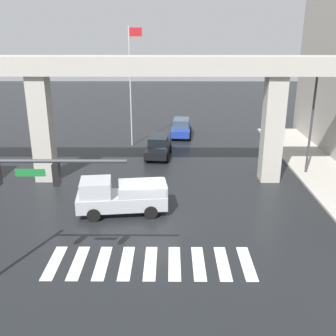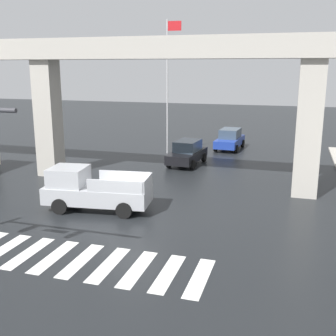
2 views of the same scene
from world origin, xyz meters
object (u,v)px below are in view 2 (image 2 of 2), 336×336
at_px(flagpole, 168,78).
at_px(sedan_blue, 230,139).
at_px(sedan_black, 187,153).
at_px(pickup_truck, 92,190).

bearing_deg(flagpole, sedan_blue, 35.89).
relative_size(sedan_black, sedan_blue, 1.01).
relative_size(pickup_truck, flagpole, 0.51).
distance_m(sedan_blue, flagpole, 7.50).
bearing_deg(sedan_blue, sedan_black, -107.39).
xyz_separation_m(pickup_truck, sedan_blue, (4.13, 17.34, -0.14)).
bearing_deg(flagpole, sedan_black, -54.16).
bearing_deg(pickup_truck, flagpole, 91.35).
relative_size(sedan_blue, flagpole, 0.43).
xyz_separation_m(pickup_truck, sedan_black, (2.07, 10.78, -0.14)).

